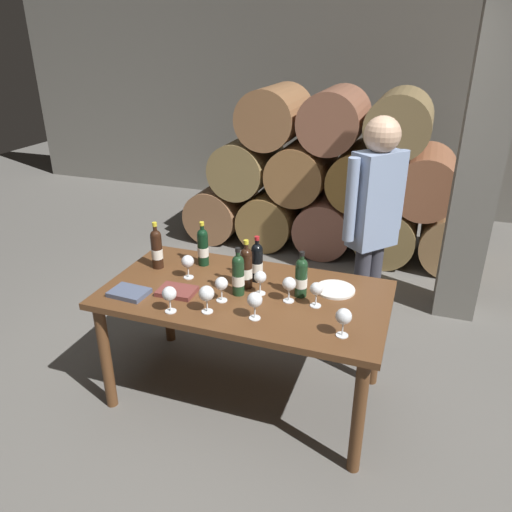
{
  "coord_description": "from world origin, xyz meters",
  "views": [
    {
      "loc": [
        0.92,
        -2.41,
        2.18
      ],
      "look_at": [
        0.0,
        0.2,
        0.91
      ],
      "focal_mm": 34.39,
      "sensor_mm": 36.0,
      "label": 1
    }
  ],
  "objects_px": {
    "dining_table": "(245,305)",
    "wine_bottle_0": "(246,267)",
    "wine_glass_6": "(207,294)",
    "wine_glass_8": "(255,301)",
    "serving_plate": "(335,290)",
    "wine_bottle_4": "(157,248)",
    "wine_glass_2": "(316,290)",
    "tasting_notebook": "(177,291)",
    "wine_glass_5": "(169,294)",
    "wine_bottle_3": "(238,274)",
    "wine_bottle_1": "(257,262)",
    "wine_bottle_2": "(203,247)",
    "leather_ledger": "(129,293)",
    "wine_glass_3": "(260,278)",
    "wine_glass_7": "(188,262)",
    "wine_bottle_5": "(301,277)",
    "sommelier_presenting": "(373,219)",
    "wine_glass_4": "(344,317)",
    "wine_glass_1": "(221,284)",
    "wine_glass_0": "(289,285)"
  },
  "relations": [
    {
      "from": "dining_table",
      "to": "wine_bottle_0",
      "type": "distance_m",
      "value": 0.23
    },
    {
      "from": "dining_table",
      "to": "wine_bottle_0",
      "type": "height_order",
      "value": "wine_bottle_0"
    },
    {
      "from": "wine_bottle_0",
      "to": "wine_glass_6",
      "type": "bearing_deg",
      "value": -106.69
    },
    {
      "from": "wine_glass_8",
      "to": "serving_plate",
      "type": "height_order",
      "value": "wine_glass_8"
    },
    {
      "from": "dining_table",
      "to": "wine_bottle_4",
      "type": "distance_m",
      "value": 0.71
    },
    {
      "from": "wine_bottle_4",
      "to": "wine_glass_2",
      "type": "bearing_deg",
      "value": -7.67
    },
    {
      "from": "tasting_notebook",
      "to": "dining_table",
      "type": "bearing_deg",
      "value": 20.36
    },
    {
      "from": "wine_glass_5",
      "to": "tasting_notebook",
      "type": "relative_size",
      "value": 0.7
    },
    {
      "from": "wine_glass_5",
      "to": "serving_plate",
      "type": "bearing_deg",
      "value": 33.75
    },
    {
      "from": "wine_bottle_3",
      "to": "wine_glass_5",
      "type": "distance_m",
      "value": 0.42
    },
    {
      "from": "wine_bottle_1",
      "to": "wine_bottle_2",
      "type": "bearing_deg",
      "value": 166.64
    },
    {
      "from": "wine_glass_8",
      "to": "serving_plate",
      "type": "bearing_deg",
      "value": 52.57
    },
    {
      "from": "wine_bottle_4",
      "to": "leather_ledger",
      "type": "height_order",
      "value": "wine_bottle_4"
    },
    {
      "from": "leather_ledger",
      "to": "serving_plate",
      "type": "relative_size",
      "value": 0.92
    },
    {
      "from": "wine_bottle_0",
      "to": "leather_ledger",
      "type": "distance_m",
      "value": 0.71
    },
    {
      "from": "wine_bottle_0",
      "to": "leather_ledger",
      "type": "xyz_separation_m",
      "value": [
        -0.62,
        -0.32,
        -0.12
      ]
    },
    {
      "from": "wine_bottle_0",
      "to": "serving_plate",
      "type": "bearing_deg",
      "value": 14.58
    },
    {
      "from": "wine_bottle_4",
      "to": "wine_glass_3",
      "type": "height_order",
      "value": "wine_bottle_4"
    },
    {
      "from": "wine_bottle_4",
      "to": "wine_glass_3",
      "type": "relative_size",
      "value": 2.14
    },
    {
      "from": "wine_glass_8",
      "to": "wine_glass_7",
      "type": "bearing_deg",
      "value": 150.24
    },
    {
      "from": "wine_bottle_0",
      "to": "tasting_notebook",
      "type": "height_order",
      "value": "wine_bottle_0"
    },
    {
      "from": "wine_glass_8",
      "to": "leather_ledger",
      "type": "height_order",
      "value": "wine_glass_8"
    },
    {
      "from": "wine_bottle_3",
      "to": "tasting_notebook",
      "type": "bearing_deg",
      "value": -161.49
    },
    {
      "from": "wine_bottle_2",
      "to": "serving_plate",
      "type": "height_order",
      "value": "wine_bottle_2"
    },
    {
      "from": "wine_bottle_5",
      "to": "serving_plate",
      "type": "xyz_separation_m",
      "value": [
        0.18,
        0.13,
        -0.12
      ]
    },
    {
      "from": "wine_glass_8",
      "to": "sommelier_presenting",
      "type": "height_order",
      "value": "sommelier_presenting"
    },
    {
      "from": "wine_bottle_2",
      "to": "wine_bottle_4",
      "type": "height_order",
      "value": "wine_bottle_4"
    },
    {
      "from": "wine_glass_4",
      "to": "wine_bottle_4",
      "type": "bearing_deg",
      "value": 162.96
    },
    {
      "from": "wine_glass_1",
      "to": "sommelier_presenting",
      "type": "height_order",
      "value": "sommelier_presenting"
    },
    {
      "from": "wine_glass_0",
      "to": "wine_glass_6",
      "type": "height_order",
      "value": "wine_glass_6"
    },
    {
      "from": "dining_table",
      "to": "tasting_notebook",
      "type": "distance_m",
      "value": 0.42
    },
    {
      "from": "wine_bottle_5",
      "to": "wine_glass_5",
      "type": "height_order",
      "value": "wine_bottle_5"
    },
    {
      "from": "wine_bottle_1",
      "to": "wine_bottle_5",
      "type": "relative_size",
      "value": 1.05
    },
    {
      "from": "wine_bottle_1",
      "to": "wine_bottle_3",
      "type": "relative_size",
      "value": 0.99
    },
    {
      "from": "wine_bottle_2",
      "to": "wine_glass_6",
      "type": "relative_size",
      "value": 1.89
    },
    {
      "from": "dining_table",
      "to": "wine_bottle_1",
      "type": "bearing_deg",
      "value": 83.85
    },
    {
      "from": "wine_bottle_0",
      "to": "wine_glass_4",
      "type": "bearing_deg",
      "value": -27.15
    },
    {
      "from": "wine_glass_6",
      "to": "wine_bottle_5",
      "type": "bearing_deg",
      "value": 38.52
    },
    {
      "from": "wine_glass_8",
      "to": "leather_ledger",
      "type": "distance_m",
      "value": 0.8
    },
    {
      "from": "dining_table",
      "to": "wine_glass_5",
      "type": "distance_m",
      "value": 0.51
    },
    {
      "from": "wine_glass_2",
      "to": "wine_glass_3",
      "type": "distance_m",
      "value": 0.35
    },
    {
      "from": "tasting_notebook",
      "to": "wine_glass_5",
      "type": "bearing_deg",
      "value": -73.48
    },
    {
      "from": "wine_bottle_0",
      "to": "wine_bottle_2",
      "type": "distance_m",
      "value": 0.43
    },
    {
      "from": "wine_glass_0",
      "to": "sommelier_presenting",
      "type": "xyz_separation_m",
      "value": [
        0.36,
        0.77,
        0.18
      ]
    },
    {
      "from": "wine_glass_2",
      "to": "wine_bottle_0",
      "type": "bearing_deg",
      "value": 169.58
    },
    {
      "from": "wine_glass_1",
      "to": "wine_bottle_0",
      "type": "bearing_deg",
      "value": 69.47
    },
    {
      "from": "wine_bottle_0",
      "to": "wine_bottle_3",
      "type": "distance_m",
      "value": 0.1
    },
    {
      "from": "wine_bottle_2",
      "to": "wine_glass_5",
      "type": "bearing_deg",
      "value": -82.21
    },
    {
      "from": "wine_glass_6",
      "to": "serving_plate",
      "type": "xyz_separation_m",
      "value": [
        0.62,
        0.48,
        -0.11
      ]
    },
    {
      "from": "leather_ledger",
      "to": "serving_plate",
      "type": "xyz_separation_m",
      "value": [
        1.14,
        0.46,
        -0.01
      ]
    }
  ]
}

